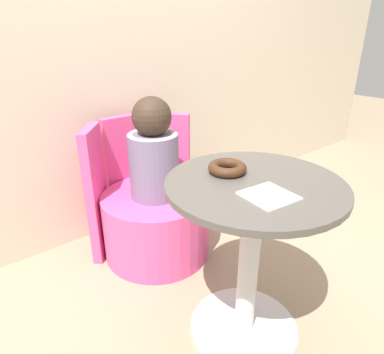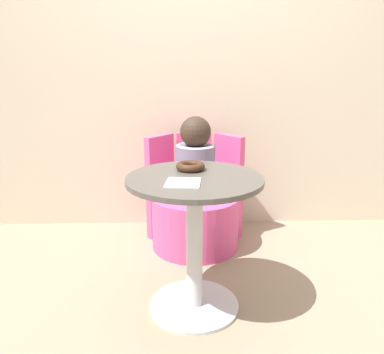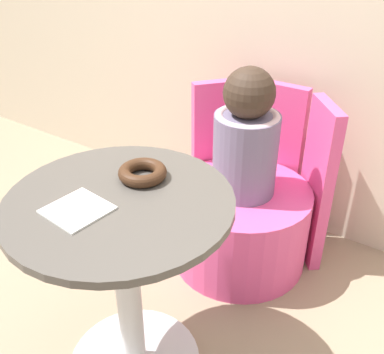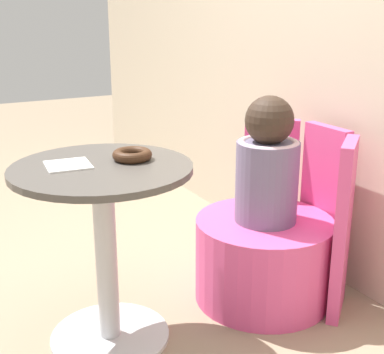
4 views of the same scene
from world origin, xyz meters
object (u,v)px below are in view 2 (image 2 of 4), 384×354
object	(u,v)px
round_table	(194,222)
donut	(190,166)
tub_chair	(195,221)
child_figure	(195,160)

from	to	relation	value
round_table	donut	xyz separation A→B (m)	(-0.02, 0.13, 0.26)
round_table	donut	size ratio (longest dim) A/B	4.83
tub_chair	donut	size ratio (longest dim) A/B	4.10
round_table	child_figure	world-z (taller)	child_figure
round_table	tub_chair	world-z (taller)	round_table
tub_chair	donut	distance (m)	0.81
round_table	child_figure	bearing A→B (deg)	87.52
round_table	child_figure	size ratio (longest dim) A/B	1.32
tub_chair	child_figure	xyz separation A→B (m)	(0.00, 0.00, 0.44)
tub_chair	child_figure	size ratio (longest dim) A/B	1.12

